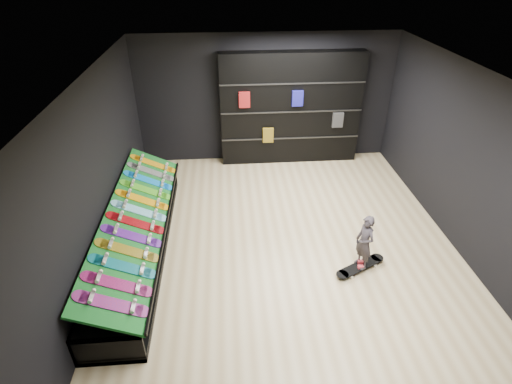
{
  "coord_description": "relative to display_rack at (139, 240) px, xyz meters",
  "views": [
    {
      "loc": [
        -0.96,
        -5.55,
        4.57
      ],
      "look_at": [
        -0.5,
        0.2,
        1.0
      ],
      "focal_mm": 28.0,
      "sensor_mm": 36.0,
      "label": 1
    }
  ],
  "objects": [
    {
      "name": "floor",
      "position": [
        2.55,
        0.0,
        -0.25
      ],
      "size": [
        6.0,
        7.0,
        0.01
      ],
      "primitive_type": "cube",
      "color": "beige",
      "rests_on": "ground"
    },
    {
      "name": "ceiling",
      "position": [
        2.55,
        0.0,
        2.75
      ],
      "size": [
        6.0,
        7.0,
        0.01
      ],
      "primitive_type": "cube",
      "color": "white",
      "rests_on": "ground"
    },
    {
      "name": "wall_back",
      "position": [
        2.55,
        3.5,
        1.25
      ],
      "size": [
        6.0,
        0.02,
        3.0
      ],
      "primitive_type": "cube",
      "color": "black",
      "rests_on": "ground"
    },
    {
      "name": "wall_front",
      "position": [
        2.55,
        -3.5,
        1.25
      ],
      "size": [
        6.0,
        0.02,
        3.0
      ],
      "primitive_type": "cube",
      "color": "black",
      "rests_on": "ground"
    },
    {
      "name": "wall_left",
      "position": [
        -0.45,
        0.0,
        1.25
      ],
      "size": [
        0.02,
        7.0,
        3.0
      ],
      "primitive_type": "cube",
      "color": "black",
      "rests_on": "ground"
    },
    {
      "name": "wall_right",
      "position": [
        5.55,
        0.0,
        1.25
      ],
      "size": [
        0.02,
        7.0,
        3.0
      ],
      "primitive_type": "cube",
      "color": "black",
      "rests_on": "ground"
    },
    {
      "name": "display_rack",
      "position": [
        0.0,
        0.0,
        0.0
      ],
      "size": [
        0.9,
        4.5,
        0.5
      ],
      "primitive_type": null,
      "color": "black",
      "rests_on": "ground"
    },
    {
      "name": "turf_ramp",
      "position": [
        0.05,
        0.0,
        0.46
      ],
      "size": [
        0.92,
        4.5,
        0.46
      ],
      "primitive_type": "cube",
      "rotation": [
        0.0,
        0.44,
        0.0
      ],
      "color": "#0D5519",
      "rests_on": "display_rack"
    },
    {
      "name": "back_shelving",
      "position": [
        3.11,
        3.32,
        1.06
      ],
      "size": [
        3.28,
        0.38,
        2.62
      ],
      "primitive_type": "cube",
      "color": "black",
      "rests_on": "ground"
    },
    {
      "name": "floor_skateboard",
      "position": [
        3.7,
        -0.76,
        -0.21
      ],
      "size": [
        0.97,
        0.64,
        0.09
      ],
      "primitive_type": null,
      "rotation": [
        0.0,
        0.0,
        0.47
      ],
      "color": "black",
      "rests_on": "ground"
    },
    {
      "name": "child",
      "position": [
        3.7,
        -0.76,
        0.13
      ],
      "size": [
        0.22,
        0.26,
        0.58
      ],
      "primitive_type": "imported",
      "rotation": [
        0.0,
        0.0,
        -1.23
      ],
      "color": "black",
      "rests_on": "floor_skateboard"
    },
    {
      "name": "display_board_0",
      "position": [
        0.06,
        -1.9,
        0.49
      ],
      "size": [
        0.93,
        0.22,
        0.5
      ],
      "primitive_type": null,
      "rotation": [
        0.0,
        0.44,
        0.0
      ],
      "color": "#2626BF",
      "rests_on": "turf_ramp"
    },
    {
      "name": "display_board_1",
      "position": [
        0.06,
        -1.55,
        0.49
      ],
      "size": [
        0.93,
        0.22,
        0.5
      ],
      "primitive_type": null,
      "rotation": [
        0.0,
        0.44,
        0.0
      ],
      "color": "#E5198C",
      "rests_on": "turf_ramp"
    },
    {
      "name": "display_board_2",
      "position": [
        0.06,
        -1.21,
        0.49
      ],
      "size": [
        0.93,
        0.22,
        0.5
      ],
      "primitive_type": null,
      "rotation": [
        0.0,
        0.44,
        0.0
      ],
      "color": "#0C8C99",
      "rests_on": "turf_ramp"
    },
    {
      "name": "display_board_3",
      "position": [
        0.06,
        -0.86,
        0.49
      ],
      "size": [
        0.93,
        0.22,
        0.5
      ],
      "primitive_type": null,
      "rotation": [
        0.0,
        0.44,
        0.0
      ],
      "color": "yellow",
      "rests_on": "turf_ramp"
    },
    {
      "name": "display_board_4",
      "position": [
        0.06,
        -0.52,
        0.49
      ],
      "size": [
        0.93,
        0.22,
        0.5
      ],
      "primitive_type": null,
      "rotation": [
        0.0,
        0.44,
        0.0
      ],
      "color": "purple",
      "rests_on": "turf_ramp"
    },
    {
      "name": "display_board_5",
      "position": [
        0.06,
        -0.17,
        0.49
      ],
      "size": [
        0.93,
        0.22,
        0.5
      ],
      "primitive_type": null,
      "rotation": [
        0.0,
        0.44,
        0.0
      ],
      "color": "red",
      "rests_on": "turf_ramp"
    },
    {
      "name": "display_board_6",
      "position": [
        0.06,
        0.17,
        0.49
      ],
      "size": [
        0.93,
        0.22,
        0.5
      ],
      "primitive_type": null,
      "rotation": [
        0.0,
        0.44,
        0.0
      ],
      "color": "#0CB2E5",
      "rests_on": "turf_ramp"
    },
    {
      "name": "display_board_7",
      "position": [
        0.06,
        0.52,
        0.49
      ],
      "size": [
        0.93,
        0.22,
        0.5
      ],
      "primitive_type": null,
      "rotation": [
        0.0,
        0.44,
        0.0
      ],
      "color": "yellow",
      "rests_on": "turf_ramp"
    },
    {
      "name": "display_board_8",
      "position": [
        0.06,
        0.86,
        0.49
      ],
      "size": [
        0.93,
        0.22,
        0.5
      ],
      "primitive_type": null,
      "rotation": [
        0.0,
        0.44,
        0.0
      ],
      "color": "green",
      "rests_on": "turf_ramp"
    },
    {
      "name": "display_board_9",
      "position": [
        0.06,
        1.21,
        0.49
      ],
      "size": [
        0.93,
        0.22,
        0.5
      ],
      "primitive_type": null,
      "rotation": [
        0.0,
        0.44,
        0.0
      ],
      "color": "blue",
      "rests_on": "turf_ramp"
    },
    {
      "name": "display_board_10",
      "position": [
        0.06,
        1.55,
        0.49
      ],
      "size": [
        0.93,
        0.22,
        0.5
      ],
      "primitive_type": null,
      "rotation": [
        0.0,
        0.44,
        0.0
      ],
      "color": "black",
      "rests_on": "turf_ramp"
    },
    {
      "name": "display_board_11",
      "position": [
        0.06,
        1.9,
        0.49
      ],
      "size": [
        0.93,
        0.22,
        0.5
      ],
      "primitive_type": null,
      "rotation": [
        0.0,
        0.44,
        0.0
      ],
      "color": "orange",
      "rests_on": "turf_ramp"
    }
  ]
}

